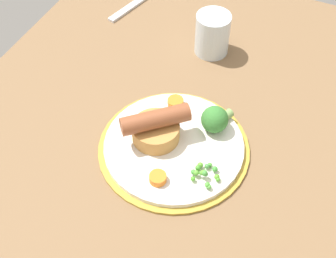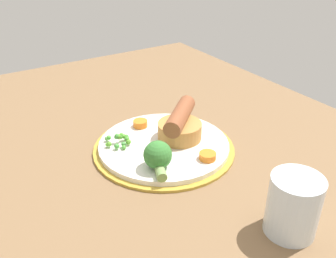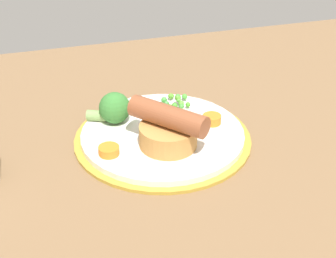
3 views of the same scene
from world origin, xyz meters
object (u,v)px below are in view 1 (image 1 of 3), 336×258
Objects in this scene: carrot_slice_4 at (175,102)px; drinking_glass at (212,34)px; broccoli_floret_near at (215,119)px; sausage_pudding at (156,127)px; pea_pile at (205,173)px; dinner_plate at (174,147)px; carrot_slice_1 at (158,178)px; fork at (138,2)px.

drinking_glass reaches higher than carrot_slice_4.
broccoli_floret_near is 8.92cm from carrot_slice_4.
sausage_pudding is 2.21× the size of pea_pile.
dinner_plate is 8.56cm from broccoli_floret_near.
pea_pile is (-3.97, -7.12, 1.72)cm from dinner_plate.
pea_pile is at bearing -161.05° from drinking_glass.
carrot_slice_4 is at bearing -131.57° from sausage_pudding.
pea_pile is 0.73× the size of broccoli_floret_near.
drinking_glass reaches higher than sausage_pudding.
sausage_pudding is 9.10cm from carrot_slice_1.
drinking_glass is at bearing 18.95° from pea_pile.
fork is (35.19, 21.32, -3.77)cm from sausage_pudding.
sausage_pudding is 10.42cm from broccoli_floret_near.
fork is (35.28, 24.74, -0.27)cm from dinner_plate.
drinking_glass reaches higher than broccoli_floret_near.
carrot_slice_4 is (8.54, 3.47, 1.42)cm from dinner_plate.
pea_pile is at bearing -59.47° from carrot_slice_1.
carrot_slice_4 is 18.36cm from drinking_glass.
sausage_pudding is 11.44cm from pea_pile.
dinner_plate is at bearing 60.84° from pea_pile.
pea_pile reaches higher than dinner_plate.
pea_pile is at bearing -139.74° from carrot_slice_4.
carrot_slice_1 is 0.96× the size of carrot_slice_4.
carrot_slice_1 is (-3.82, 6.48, -0.25)cm from pea_pile.
dinner_plate is 2.43× the size of sausage_pudding.
carrot_slice_1 reaches higher than dinner_plate.
sausage_pudding is 26.66cm from drinking_glass.
dinner_plate is 8.94× the size of carrot_slice_4.
carrot_slice_4 is 34.21cm from fork.
carrot_slice_1 is at bearing -165.86° from carrot_slice_4.
dinner_plate is 9.33cm from carrot_slice_4.
carrot_slice_4 is 0.16× the size of fork.
fork is at bearing 38.50° from carrot_slice_4.
fork is (43.07, 25.38, -1.75)cm from carrot_slice_1.
drinking_glass reaches higher than carrot_slice_1.
drinking_glass is (26.66, 0.00, 0.23)cm from sausage_pudding.
fork is 2.09× the size of drinking_glass.
sausage_pudding is (0.09, 3.42, 3.50)cm from dinner_plate.
broccoli_floret_near is at bearing 174.29° from sausage_pudding.
drinking_glass is at bearing -131.91° from sausage_pudding.
pea_pile is 0.56× the size of drinking_glass.
pea_pile is at bearing 117.02° from sausage_pudding.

